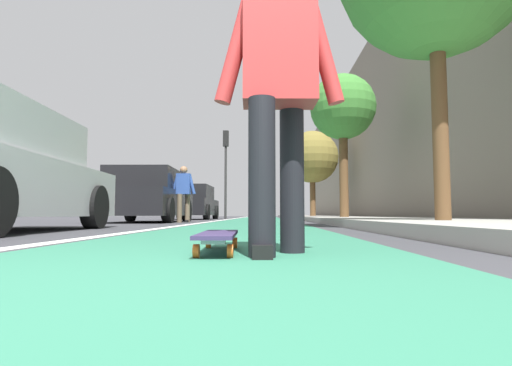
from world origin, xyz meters
The scene contains 13 objects.
ground_plane centered at (10.00, 0.00, 0.00)m, with size 80.00×80.00×0.00m, color #38383D.
bike_lane_paint centered at (24.00, 0.00, 0.00)m, with size 56.00×2.32×0.00m, color #2D7256.
lane_stripe_white centered at (20.00, 1.31, 0.00)m, with size 52.00×0.16×0.01m, color silver.
sidewalk_curb centered at (18.00, -3.21, 0.07)m, with size 52.00×3.20×0.14m, color #9E9B93.
building_facade centered at (22.00, -5.62, 4.08)m, with size 40.00×1.20×8.16m, color gray.
skateboard centered at (1.48, -0.06, 0.09)m, with size 0.85×0.23×0.11m.
skater_person centered at (1.33, -0.41, 0.94)m, with size 0.47×0.72×1.64m.
parked_car_mid centered at (10.87, 3.05, 0.71)m, with size 4.39×2.06×1.48m.
parked_car_far centered at (17.38, 2.92, 0.71)m, with size 4.39×1.97×1.48m.
traffic_light centered at (20.10, 1.71, 3.08)m, with size 0.33×0.28×4.48m.
street_tree_mid centered at (12.36, -2.81, 3.62)m, with size 2.11×2.11×4.73m.
street_tree_far centered at (21.25, -2.81, 3.26)m, with size 2.78×2.78×4.67m.
pedestrian_distant centered at (10.36, 1.91, 0.88)m, with size 0.43×0.67×1.53m.
Camera 1 is at (-0.92, -0.34, 0.22)m, focal length 29.30 mm.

